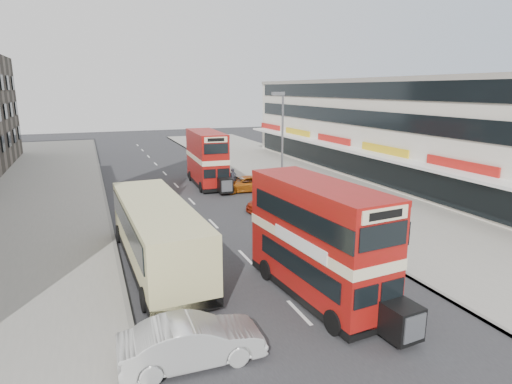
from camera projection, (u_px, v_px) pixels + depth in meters
name	position (u px, v px, depth m)	size (l,w,h in m)	color
ground	(326.00, 340.00, 14.70)	(160.00, 160.00, 0.00)	#28282B
road_surface	(192.00, 201.00, 32.82)	(12.00, 90.00, 0.01)	#28282B
pavement_right	(329.00, 188.00, 37.05)	(12.00, 90.00, 0.15)	gray
pavement_left	(14.00, 217.00, 28.55)	(12.00, 90.00, 0.15)	gray
kerb_left	(107.00, 208.00, 30.64)	(0.20, 90.00, 0.16)	gray
kerb_right	(266.00, 194.00, 34.96)	(0.20, 90.00, 0.16)	gray
commercial_row	(393.00, 129.00, 40.59)	(9.90, 46.20, 9.30)	beige
street_lamp	(281.00, 138.00, 32.20)	(1.00, 0.20, 8.12)	slate
bus_main	(319.00, 240.00, 17.29)	(3.02, 8.46, 4.62)	black
bus_second	(207.00, 158.00, 37.82)	(2.62, 8.42, 4.59)	black
coach	(157.00, 232.00, 20.47)	(3.23, 11.11, 2.92)	black
car_left_front	(192.00, 342.00, 13.34)	(1.56, 4.48, 1.48)	beige
car_right_a	(275.00, 202.00, 30.28)	(1.71, 4.20, 1.22)	#A12610
car_right_b	(245.00, 184.00, 35.92)	(2.09, 4.54, 1.26)	#C66013
pedestrian_near	(311.00, 196.00, 30.30)	(0.66, 0.45, 1.78)	gray
cyclist	(233.00, 184.00, 35.88)	(0.59, 1.58, 1.93)	gray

